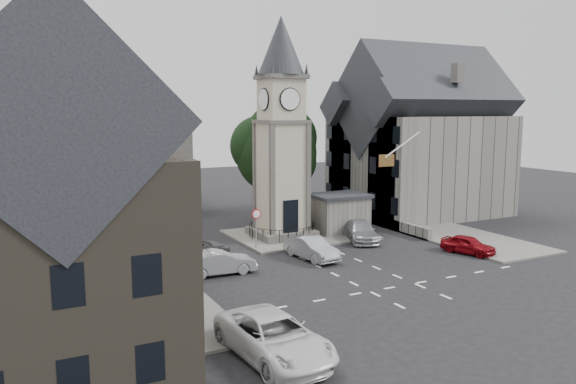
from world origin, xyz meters
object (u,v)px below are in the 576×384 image
car_east_red (468,245)px  pedestrian (397,213)px  clock_tower (281,130)px  car_west_blue (162,284)px  stone_shelter (339,213)px

car_east_red → pedestrian: 11.00m
clock_tower → car_west_blue: (-11.50, -9.22, -7.48)m
stone_shelter → car_west_blue: (-16.30, -8.73, -0.91)m
clock_tower → car_west_blue: 16.53m
stone_shelter → car_west_blue: 18.51m
clock_tower → stone_shelter: bearing=-5.8°
stone_shelter → pedestrian: size_ratio=2.57×
car_west_blue → car_east_red: bearing=-96.4°
clock_tower → car_west_blue: bearing=-141.3°
stone_shelter → car_west_blue: bearing=-151.8°
clock_tower → pedestrian: clock_tower is taller
pedestrian → stone_shelter: bearing=-3.1°
clock_tower → pedestrian: bearing=3.8°
clock_tower → pedestrian: (11.50, 0.76, -7.29)m
stone_shelter → pedestrian: (6.70, 1.25, -0.71)m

